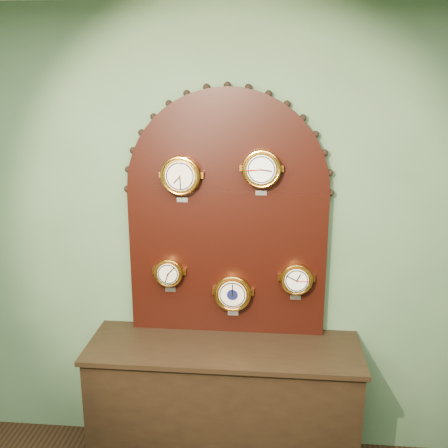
# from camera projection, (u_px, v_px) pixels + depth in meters

# --- Properties ---
(wall_back) EXTENTS (4.00, 0.00, 4.00)m
(wall_back) POSITION_uv_depth(u_px,v_px,m) (228.00, 241.00, 3.26)
(wall_back) COLOR #486646
(wall_back) RESTS_ON ground
(shop_counter) EXTENTS (1.60, 0.50, 0.80)m
(shop_counter) POSITION_uv_depth(u_px,v_px,m) (224.00, 408.00, 3.27)
(shop_counter) COLOR black
(shop_counter) RESTS_ON ground_plane
(display_board) EXTENTS (1.26, 0.06, 1.53)m
(display_board) POSITION_uv_depth(u_px,v_px,m) (227.00, 208.00, 3.16)
(display_board) COLOR black
(display_board) RESTS_ON shop_counter
(roman_clock) EXTENTS (0.23, 0.08, 0.28)m
(roman_clock) POSITION_uv_depth(u_px,v_px,m) (181.00, 175.00, 3.06)
(roman_clock) COLOR orange
(roman_clock) RESTS_ON display_board
(arabic_clock) EXTENTS (0.22, 0.08, 0.27)m
(arabic_clock) POSITION_uv_depth(u_px,v_px,m) (261.00, 169.00, 3.01)
(arabic_clock) COLOR orange
(arabic_clock) RESTS_ON display_board
(hygrometer) EXTENTS (0.18, 0.08, 0.23)m
(hygrometer) POSITION_uv_depth(u_px,v_px,m) (169.00, 272.00, 3.23)
(hygrometer) COLOR orange
(hygrometer) RESTS_ON display_board
(barometer) EXTENTS (0.23, 0.08, 0.28)m
(barometer) POSITION_uv_depth(u_px,v_px,m) (233.00, 293.00, 3.22)
(barometer) COLOR orange
(barometer) RESTS_ON display_board
(tide_clock) EXTENTS (0.19, 0.08, 0.24)m
(tide_clock) POSITION_uv_depth(u_px,v_px,m) (296.00, 279.00, 3.16)
(tide_clock) COLOR orange
(tide_clock) RESTS_ON display_board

